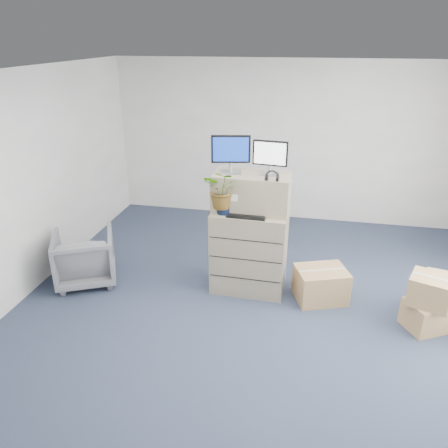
{
  "coord_description": "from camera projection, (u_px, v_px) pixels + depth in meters",
  "views": [
    {
      "loc": [
        0.53,
        -4.16,
        3.16
      ],
      "look_at": [
        -0.42,
        0.4,
        1.12
      ],
      "focal_mm": 35.0,
      "sensor_mm": 36.0,
      "label": 1
    }
  ],
  "objects": [
    {
      "name": "cardboard_boxes",
      "position": [
        408.0,
        297.0,
        5.21
      ],
      "size": [
        2.36,
        0.97,
        0.68
      ],
      "color": "#A0834D",
      "rests_on": "ground"
    },
    {
      "name": "mouse",
      "position": [
        274.0,
        216.0,
        5.31
      ],
      "size": [
        0.1,
        0.06,
        0.03
      ],
      "primitive_type": "ellipsoid",
      "rotation": [
        0.0,
        0.0,
        0.09
      ],
      "color": "silver",
      "rests_on": "filing_cabinet_lower"
    },
    {
      "name": "keyboard",
      "position": [
        247.0,
        216.0,
        5.33
      ],
      "size": [
        0.48,
        0.21,
        0.02
      ],
      "primitive_type": "cube",
      "rotation": [
        0.0,
        0.0,
        -0.03
      ],
      "color": "black",
      "rests_on": "filing_cabinet_lower"
    },
    {
      "name": "filing_cabinet_upper",
      "position": [
        251.0,
        192.0,
        5.43
      ],
      "size": [
        0.96,
        0.5,
        0.47
      ],
      "primitive_type": "cube",
      "rotation": [
        0.0,
        0.0,
        -0.03
      ],
      "color": "#9C8A6B",
      "rests_on": "filing_cabinet_lower"
    },
    {
      "name": "monitor_right",
      "position": [
        270.0,
        156.0,
        5.22
      ],
      "size": [
        0.43,
        0.19,
        0.42
      ],
      "rotation": [
        0.0,
        0.0,
        -0.11
      ],
      "color": "#99999E",
      "rests_on": "filing_cabinet_upper"
    },
    {
      "name": "wall_back",
      "position": [
        283.0,
        142.0,
        7.68
      ],
      "size": [
        6.0,
        0.02,
        2.8
      ],
      "primitive_type": "cube",
      "color": "beige",
      "rests_on": "ground"
    },
    {
      "name": "ground",
      "position": [
        252.0,
        328.0,
        5.1
      ],
      "size": [
        7.0,
        7.0,
        0.0
      ],
      "primitive_type": "plane",
      "color": "#243041",
      "rests_on": "ground"
    },
    {
      "name": "external_drive",
      "position": [
        278.0,
        208.0,
        5.51
      ],
      "size": [
        0.23,
        0.19,
        0.06
      ],
      "primitive_type": "cube",
      "rotation": [
        0.0,
        0.0,
        -0.3
      ],
      "color": "black",
      "rests_on": "filing_cabinet_lower"
    },
    {
      "name": "filing_cabinet_lower",
      "position": [
        249.0,
        251.0,
        5.7
      ],
      "size": [
        0.96,
        0.6,
        1.11
      ],
      "primitive_type": "cube",
      "rotation": [
        0.0,
        0.0,
        -0.03
      ],
      "color": "#9C8A6B",
      "rests_on": "ground"
    },
    {
      "name": "monitor_left",
      "position": [
        231.0,
        152.0,
        5.28
      ],
      "size": [
        0.47,
        0.23,
        0.47
      ],
      "rotation": [
        0.0,
        0.0,
        0.19
      ],
      "color": "#99999E",
      "rests_on": "filing_cabinet_upper"
    },
    {
      "name": "tissue_box",
      "position": [
        277.0,
        203.0,
        5.46
      ],
      "size": [
        0.28,
        0.17,
        0.1
      ],
      "primitive_type": "cube",
      "rotation": [
        0.0,
        0.0,
        0.17
      ],
      "color": "#469DEF",
      "rests_on": "external_drive"
    },
    {
      "name": "phone_dock",
      "position": [
        251.0,
        208.0,
        5.47
      ],
      "size": [
        0.06,
        0.05,
        0.14
      ],
      "rotation": [
        0.0,
        0.0,
        -0.03
      ],
      "color": "silver",
      "rests_on": "filing_cabinet_lower"
    },
    {
      "name": "potted_plant",
      "position": [
        223.0,
        194.0,
        5.3
      ],
      "size": [
        0.57,
        0.6,
        0.47
      ],
      "rotation": [
        0.0,
        0.0,
        -0.03
      ],
      "color": "#90AA89",
      "rests_on": "filing_cabinet_lower"
    },
    {
      "name": "water_bottle",
      "position": [
        256.0,
        199.0,
        5.49
      ],
      "size": [
        0.08,
        0.08,
        0.27
      ],
      "primitive_type": "cylinder",
      "color": "#94979C",
      "rests_on": "filing_cabinet_lower"
    },
    {
      "name": "headphones",
      "position": [
        272.0,
        177.0,
        5.1
      ],
      "size": [
        0.16,
        0.02,
        0.16
      ],
      "primitive_type": "torus",
      "rotation": [
        1.57,
        0.0,
        -0.03
      ],
      "color": "black",
      "rests_on": "filing_cabinet_upper"
    },
    {
      "name": "office_chair",
      "position": [
        85.0,
        255.0,
        5.93
      ],
      "size": [
        1.01,
        0.98,
        0.79
      ],
      "primitive_type": "imported",
      "rotation": [
        0.0,
        0.0,
        3.59
      ],
      "color": "slate",
      "rests_on": "ground"
    }
  ]
}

